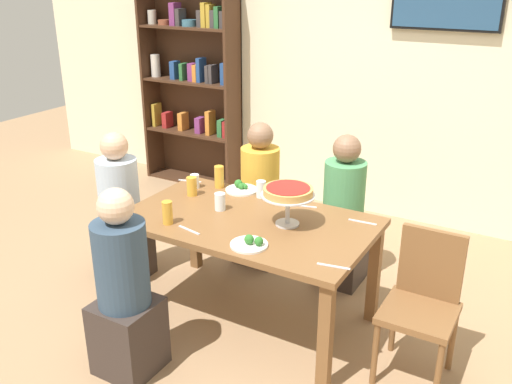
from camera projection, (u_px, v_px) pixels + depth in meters
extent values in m
plane|color=#9E7A56|center=(249.00, 317.00, 3.83)|extent=(12.00, 12.00, 0.00)
cube|color=beige|center=(371.00, 65.00, 5.08)|extent=(8.00, 0.12, 2.80)
cube|color=brown|center=(248.00, 222.00, 3.57)|extent=(1.57, 0.93, 0.04)
cube|color=brown|center=(124.00, 272.00, 3.72)|extent=(0.07, 0.07, 0.70)
cube|color=brown|center=(325.00, 339.00, 3.04)|extent=(0.07, 0.07, 0.70)
cube|color=brown|center=(195.00, 226.00, 4.37)|extent=(0.07, 0.07, 0.70)
cube|color=brown|center=(374.00, 273.00, 3.69)|extent=(0.07, 0.07, 0.70)
cube|color=#422819|center=(150.00, 78.00, 6.14)|extent=(0.03, 0.30, 2.20)
cube|color=#422819|center=(233.00, 88.00, 5.64)|extent=(0.03, 0.30, 2.20)
cube|color=#422819|center=(198.00, 81.00, 6.01)|extent=(1.10, 0.02, 2.20)
cube|color=#422819|center=(194.00, 179.00, 6.30)|extent=(1.04, 0.28, 0.02)
cube|color=#422819|center=(192.00, 132.00, 6.09)|extent=(1.04, 0.28, 0.02)
cube|color=#422819|center=(190.00, 82.00, 5.89)|extent=(1.04, 0.28, 0.02)
cube|color=#422819|center=(188.00, 27.00, 5.68)|extent=(1.04, 0.28, 0.02)
cube|color=#B7932D|center=(157.00, 114.00, 6.26)|extent=(0.04, 0.13, 0.25)
cube|color=maroon|center=(167.00, 120.00, 6.21)|extent=(0.06, 0.13, 0.17)
cube|color=orange|center=(183.00, 121.00, 6.10)|extent=(0.06, 0.13, 0.19)
cube|color=#7A3370|center=(200.00, 125.00, 6.00)|extent=(0.07, 0.13, 0.17)
cube|color=orange|center=(210.00, 123.00, 5.93)|extent=(0.05, 0.13, 0.25)
cube|color=#2D6B38|center=(222.00, 128.00, 5.87)|extent=(0.06, 0.13, 0.18)
cube|color=maroon|center=(228.00, 129.00, 5.84)|extent=(0.07, 0.13, 0.17)
cylinder|color=silver|center=(156.00, 66.00, 6.05)|extent=(0.10, 0.10, 0.24)
cube|color=navy|center=(175.00, 70.00, 5.93)|extent=(0.06, 0.12, 0.19)
cube|color=#2D6B38|center=(184.00, 72.00, 5.88)|extent=(0.04, 0.13, 0.17)
cube|color=#7A3370|center=(193.00, 72.00, 5.83)|extent=(0.07, 0.11, 0.18)
cube|color=orange|center=(197.00, 73.00, 5.80)|extent=(0.05, 0.13, 0.17)
cube|color=navy|center=(201.00, 70.00, 5.77)|extent=(0.04, 0.13, 0.24)
cube|color=#3D3838|center=(210.00, 74.00, 5.73)|extent=(0.04, 0.13, 0.18)
cube|color=#3D3838|center=(213.00, 74.00, 5.71)|extent=(0.04, 0.13, 0.19)
cube|color=navy|center=(226.00, 74.00, 5.63)|extent=(0.07, 0.11, 0.22)
cylinder|color=beige|center=(152.00, 17.00, 5.86)|extent=(0.09, 0.09, 0.14)
cylinder|color=brown|center=(164.00, 22.00, 5.81)|extent=(0.13, 0.13, 0.05)
cube|color=#7A3370|center=(175.00, 14.00, 5.70)|extent=(0.07, 0.13, 0.22)
cube|color=#3D3838|center=(181.00, 17.00, 5.68)|extent=(0.05, 0.13, 0.17)
cylinder|color=#3D7084|center=(189.00, 23.00, 5.66)|extent=(0.15, 0.15, 0.06)
cube|color=#3D3838|center=(201.00, 19.00, 5.57)|extent=(0.05, 0.11, 0.16)
cube|color=#B7932D|center=(206.00, 15.00, 5.53)|extent=(0.05, 0.13, 0.24)
cube|color=#B7932D|center=(211.00, 16.00, 5.50)|extent=(0.05, 0.11, 0.22)
cube|color=#3D3838|center=(215.00, 19.00, 5.49)|extent=(0.05, 0.13, 0.17)
cube|color=#2D6B38|center=(219.00, 17.00, 5.46)|extent=(0.05, 0.13, 0.20)
cube|color=#3D3838|center=(225.00, 20.00, 5.44)|extent=(0.06, 0.11, 0.16)
cube|color=#382D28|center=(340.00, 253.00, 4.22)|extent=(0.34, 0.34, 0.45)
cylinder|color=#4C935B|center=(344.00, 195.00, 4.04)|extent=(0.30, 0.30, 0.50)
sphere|color=#846047|center=(347.00, 149.00, 3.91)|extent=(0.20, 0.20, 0.20)
cube|color=#382D28|center=(124.00, 249.00, 4.28)|extent=(0.34, 0.34, 0.45)
cylinder|color=silver|center=(119.00, 192.00, 4.10)|extent=(0.30, 0.30, 0.50)
sphere|color=tan|center=(114.00, 146.00, 3.97)|extent=(0.20, 0.20, 0.20)
cube|color=#382D28|center=(260.00, 234.00, 4.52)|extent=(0.34, 0.34, 0.45)
cylinder|color=gold|center=(260.00, 179.00, 4.35)|extent=(0.30, 0.30, 0.50)
sphere|color=#846047|center=(260.00, 136.00, 4.22)|extent=(0.20, 0.20, 0.20)
cube|color=#382D28|center=(129.00, 336.00, 3.27)|extent=(0.34, 0.34, 0.45)
cylinder|color=#33475B|center=(121.00, 264.00, 3.10)|extent=(0.30, 0.30, 0.50)
sphere|color=beige|center=(115.00, 206.00, 2.97)|extent=(0.20, 0.20, 0.20)
cube|color=brown|center=(419.00, 313.00, 3.13)|extent=(0.40, 0.40, 0.04)
cube|color=brown|center=(431.00, 263.00, 3.19)|extent=(0.36, 0.04, 0.42)
cylinder|color=brown|center=(438.00, 375.00, 2.99)|extent=(0.04, 0.04, 0.41)
cylinder|color=brown|center=(375.00, 354.00, 3.15)|extent=(0.04, 0.04, 0.41)
cylinder|color=brown|center=(452.00, 340.00, 3.27)|extent=(0.04, 0.04, 0.41)
cylinder|color=brown|center=(394.00, 322.00, 3.43)|extent=(0.04, 0.04, 0.41)
cylinder|color=silver|center=(287.00, 224.00, 3.48)|extent=(0.15, 0.15, 0.01)
cylinder|color=silver|center=(288.00, 209.00, 3.45)|extent=(0.03, 0.03, 0.18)
cylinder|color=silver|center=(288.00, 195.00, 3.41)|extent=(0.33, 0.33, 0.01)
cylinder|color=tan|center=(288.00, 191.00, 3.40)|extent=(0.30, 0.30, 0.04)
cylinder|color=maroon|center=(288.00, 188.00, 3.39)|extent=(0.27, 0.27, 0.00)
cylinder|color=white|center=(242.00, 190.00, 4.01)|extent=(0.23, 0.23, 0.01)
sphere|color=#2D7028|center=(243.00, 186.00, 4.01)|extent=(0.04, 0.04, 0.04)
sphere|color=#2D7028|center=(238.00, 183.00, 4.02)|extent=(0.06, 0.06, 0.06)
sphere|color=#2D7028|center=(245.00, 187.00, 4.00)|extent=(0.04, 0.04, 0.04)
sphere|color=#2D7028|center=(241.00, 186.00, 4.00)|extent=(0.04, 0.04, 0.04)
cylinder|color=white|center=(249.00, 245.00, 3.21)|extent=(0.22, 0.22, 0.01)
sphere|color=#2D7028|center=(249.00, 239.00, 3.20)|extent=(0.06, 0.06, 0.06)
sphere|color=#2D7028|center=(250.00, 241.00, 3.19)|extent=(0.05, 0.05, 0.05)
sphere|color=#2D7028|center=(259.00, 241.00, 3.18)|extent=(0.05, 0.05, 0.05)
cylinder|color=gold|center=(167.00, 213.00, 3.47)|extent=(0.07, 0.07, 0.15)
cylinder|color=gold|center=(192.00, 186.00, 3.91)|extent=(0.07, 0.07, 0.13)
cylinder|color=gold|center=(219.00, 177.00, 4.04)|extent=(0.07, 0.07, 0.16)
cylinder|color=white|center=(220.00, 202.00, 3.67)|extent=(0.07, 0.07, 0.12)
cylinder|color=white|center=(261.00, 189.00, 3.88)|extent=(0.07, 0.07, 0.12)
cylinder|color=white|center=(195.00, 181.00, 4.05)|extent=(0.06, 0.06, 0.10)
cube|color=silver|center=(190.00, 181.00, 4.19)|extent=(0.18, 0.06, 0.00)
cube|color=silver|center=(189.00, 230.00, 3.40)|extent=(0.18, 0.05, 0.00)
cube|color=silver|center=(303.00, 206.00, 3.75)|extent=(0.18, 0.06, 0.00)
cube|color=silver|center=(362.00, 222.00, 3.51)|extent=(0.18, 0.03, 0.00)
cube|color=silver|center=(333.00, 266.00, 2.99)|extent=(0.18, 0.05, 0.00)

